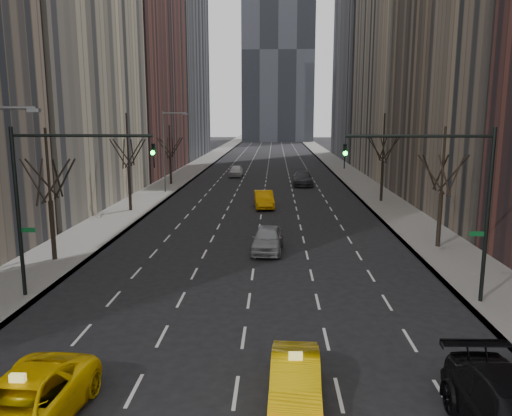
# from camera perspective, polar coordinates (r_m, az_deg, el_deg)

# --- Properties ---
(sidewalk_left) EXTENTS (4.50, 320.00, 0.15)m
(sidewalk_left) POSITION_cam_1_polar(r_m,az_deg,el_deg) (81.98, -7.30, 4.39)
(sidewalk_left) COLOR slate
(sidewalk_left) RESTS_ON ground
(sidewalk_right) EXTENTS (4.50, 320.00, 0.15)m
(sidewalk_right) POSITION_cam_1_polar(r_m,az_deg,el_deg) (81.63, 9.98, 4.29)
(sidewalk_right) COLOR slate
(sidewalk_right) RESTS_ON ground
(bld_left_far) EXTENTS (14.00, 28.00, 44.00)m
(bld_left_far) POSITION_cam_1_polar(r_m,az_deg,el_deg) (80.83, -15.06, 19.65)
(bld_left_far) COLOR brown
(bld_left_far) RESTS_ON ground
(bld_left_deep) EXTENTS (14.00, 30.00, 60.00)m
(bld_left_deep) POSITION_cam_1_polar(r_m,az_deg,el_deg) (110.89, -10.40, 21.41)
(bld_left_deep) COLOR slate
(bld_left_deep) RESTS_ON ground
(bld_right_deep) EXTENTS (14.00, 30.00, 58.00)m
(bld_right_deep) POSITION_cam_1_polar(r_m,az_deg,el_deg) (109.28, 13.77, 20.92)
(bld_right_deep) COLOR slate
(bld_right_deep) RESTS_ON ground
(tree_lw_b) EXTENTS (3.36, 3.50, 7.82)m
(tree_lw_b) POSITION_cam_1_polar(r_m,az_deg,el_deg) (31.71, -22.44, 0.78)
(tree_lw_b) COLOR black
(tree_lw_b) RESTS_ON ground
(tree_lw_c) EXTENTS (3.36, 3.50, 8.74)m
(tree_lw_c) POSITION_cam_1_polar(r_m,az_deg,el_deg) (46.56, -14.34, 4.49)
(tree_lw_c) COLOR black
(tree_lw_c) RESTS_ON ground
(tree_lw_d) EXTENTS (3.36, 3.50, 7.36)m
(tree_lw_d) POSITION_cam_1_polar(r_m,az_deg,el_deg) (64.00, -9.78, 5.78)
(tree_lw_d) COLOR black
(tree_lw_d) RESTS_ON ground
(tree_rw_b) EXTENTS (3.36, 3.50, 7.82)m
(tree_rw_b) POSITION_cam_1_polar(r_m,az_deg,el_deg) (34.52, 20.41, 1.64)
(tree_rw_b) COLOR black
(tree_rw_b) RESTS_ON ground
(tree_rw_c) EXTENTS (3.36, 3.50, 8.74)m
(tree_rw_c) POSITION_cam_1_polar(r_m,az_deg,el_deg) (51.77, 14.27, 5.06)
(tree_rw_c) COLOR black
(tree_rw_c) RESTS_ON ground
(traffic_mast_left) EXTENTS (6.69, 0.39, 8.00)m
(traffic_mast_left) POSITION_cam_1_polar(r_m,az_deg,el_deg) (24.87, -22.33, 2.44)
(traffic_mast_left) COLOR black
(traffic_mast_left) RESTS_ON ground
(traffic_mast_right) EXTENTS (6.69, 0.39, 8.00)m
(traffic_mast_right) POSITION_cam_1_polar(r_m,az_deg,el_deg) (23.98, 21.45, 2.23)
(traffic_mast_right) COLOR black
(traffic_mast_right) RESTS_ON ground
(streetlight_far) EXTENTS (2.83, 0.22, 9.00)m
(streetlight_far) POSITION_cam_1_polar(r_m,az_deg,el_deg) (56.79, -10.14, 7.27)
(streetlight_far) COLOR slate
(streetlight_far) RESTS_ON ground
(taxi_suv) EXTENTS (2.96, 5.78, 1.56)m
(taxi_suv) POSITION_cam_1_polar(r_m,az_deg,el_deg) (16.00, -25.37, -19.95)
(taxi_suv) COLOR yellow
(taxi_suv) RESTS_ON ground
(taxi_sedan) EXTENTS (1.67, 4.37, 1.42)m
(taxi_sedan) POSITION_cam_1_polar(r_m,az_deg,el_deg) (16.03, 4.50, -19.12)
(taxi_sedan) COLOR #DAAA04
(taxi_sedan) RESTS_ON ground
(silver_sedan_ahead) EXTENTS (2.23, 4.90, 1.63)m
(silver_sedan_ahead) POSITION_cam_1_polar(r_m,az_deg,el_deg) (32.25, 1.33, -3.54)
(silver_sedan_ahead) COLOR #95979D
(silver_sedan_ahead) RESTS_ON ground
(far_taxi) EXTENTS (2.16, 5.03, 1.61)m
(far_taxi) POSITION_cam_1_polar(r_m,az_deg,el_deg) (47.60, 0.90, 1.01)
(far_taxi) COLOR orange
(far_taxi) RESTS_ON ground
(far_suv_grey) EXTENTS (2.65, 6.22, 1.79)m
(far_suv_grey) POSITION_cam_1_polar(r_m,az_deg,el_deg) (63.46, 5.36, 3.42)
(far_suv_grey) COLOR #313136
(far_suv_grey) RESTS_ON ground
(far_car_white) EXTENTS (1.95, 4.78, 1.62)m
(far_car_white) POSITION_cam_1_polar(r_m,az_deg,el_deg) (72.34, -2.28, 4.25)
(far_car_white) COLOR silver
(far_car_white) RESTS_ON ground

